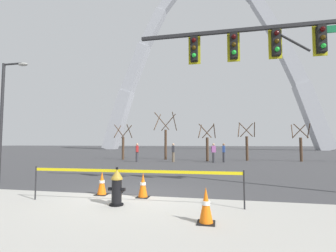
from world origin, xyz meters
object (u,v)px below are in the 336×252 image
object	(u,v)px
traffic_cone_mid_sidewalk	(102,184)
street_lamp	(5,109)
pedestrian_walking_left	(214,153)
pedestrian_near_trees	(224,152)
traffic_cone_curb_edge	(143,186)
pedestrian_standing_center	(137,152)
traffic_cone_by_hydrant	(206,206)
traffic_signal_gantry	(290,60)
fire_hydrant	(117,187)
pedestrian_walking_right	(173,152)
monument_arch	(207,67)

from	to	relation	value
traffic_cone_mid_sidewalk	street_lamp	size ratio (longest dim) A/B	0.15
traffic_cone_mid_sidewalk	pedestrian_walking_left	bearing A→B (deg)	76.82
street_lamp	pedestrian_near_trees	xyz separation A→B (m)	(9.12, 12.66, -2.22)
traffic_cone_curb_edge	traffic_cone_mid_sidewalk	bearing A→B (deg)	176.89
traffic_cone_curb_edge	street_lamp	distance (m)	7.18
street_lamp	pedestrian_walking_left	world-z (taller)	street_lamp
traffic_cone_curb_edge	pedestrian_standing_center	distance (m)	13.79
traffic_cone_by_hydrant	pedestrian_near_trees	distance (m)	16.11
traffic_signal_gantry	pedestrian_standing_center	xyz separation A→B (m)	(-9.29, 11.33, -3.59)
fire_hydrant	street_lamp	xyz separation A→B (m)	(-6.11, 2.46, 2.57)
traffic_cone_curb_edge	street_lamp	bearing A→B (deg)	167.45
traffic_cone_by_hydrant	traffic_signal_gantry	bearing A→B (deg)	53.74
fire_hydrant	pedestrian_near_trees	bearing A→B (deg)	78.74
pedestrian_near_trees	traffic_cone_mid_sidewalk	bearing A→B (deg)	-105.85
traffic_signal_gantry	pedestrian_walking_right	size ratio (longest dim) A/B	4.92
fire_hydrant	pedestrian_walking_left	size ratio (longest dim) A/B	0.62
pedestrian_standing_center	traffic_cone_mid_sidewalk	bearing A→B (deg)	-75.62
traffic_signal_gantry	monument_arch	xyz separation A→B (m)	(-4.93, 50.63, 15.75)
traffic_cone_mid_sidewalk	monument_arch	xyz separation A→B (m)	(1.05, 52.20, 19.79)
traffic_signal_gantry	traffic_cone_mid_sidewalk	bearing A→B (deg)	-165.36
traffic_cone_by_hydrant	traffic_cone_mid_sidewalk	xyz separation A→B (m)	(-3.33, 2.05, 0.00)
pedestrian_walking_left	monument_arch	bearing A→B (deg)	93.11
fire_hydrant	traffic_cone_mid_sidewalk	size ratio (longest dim) A/B	1.36
pedestrian_standing_center	traffic_cone_curb_edge	bearing A→B (deg)	-70.18
pedestrian_walking_left	traffic_cone_mid_sidewalk	bearing A→B (deg)	-103.18
pedestrian_standing_center	pedestrian_walking_right	world-z (taller)	same
pedestrian_near_trees	pedestrian_standing_center	bearing A→B (deg)	-171.10
traffic_cone_mid_sidewalk	pedestrian_walking_right	world-z (taller)	pedestrian_walking_right
street_lamp	monument_arch	distance (m)	53.98
street_lamp	traffic_cone_curb_edge	bearing A→B (deg)	-12.55
fire_hydrant	traffic_cone_mid_sidewalk	bearing A→B (deg)	131.92
monument_arch	pedestrian_walking_right	world-z (taller)	monument_arch
fire_hydrant	monument_arch	size ratio (longest dim) A/B	0.02
fire_hydrant	pedestrian_standing_center	xyz separation A→B (m)	(-4.28, 13.98, 0.35)
fire_hydrant	pedestrian_walking_left	distance (m)	14.71
fire_hydrant	pedestrian_walking_right	distance (m)	14.60
monument_arch	pedestrian_walking_left	bearing A→B (deg)	-86.89
traffic_cone_by_hydrant	pedestrian_near_trees	bearing A→B (deg)	87.67
fire_hydrant	pedestrian_near_trees	size ratio (longest dim) A/B	0.62
fire_hydrant	traffic_signal_gantry	world-z (taller)	traffic_signal_gantry
street_lamp	pedestrian_standing_center	world-z (taller)	street_lamp
traffic_cone_by_hydrant	traffic_signal_gantry	size ratio (longest dim) A/B	0.09
traffic_cone_mid_sidewalk	street_lamp	distance (m)	5.95
street_lamp	monument_arch	xyz separation A→B (m)	(6.18, 50.82, 17.11)
traffic_cone_by_hydrant	monument_arch	xyz separation A→B (m)	(-2.28, 54.25, 19.79)
fire_hydrant	street_lamp	bearing A→B (deg)	158.07
pedestrian_near_trees	pedestrian_walking_right	bearing A→B (deg)	-172.25
traffic_cone_mid_sidewalk	street_lamp	xyz separation A→B (m)	(-5.14, 1.37, 2.68)
fire_hydrant	pedestrian_walking_left	xyz separation A→B (m)	(2.18, 14.54, 0.35)
traffic_cone_mid_sidewalk	pedestrian_standing_center	bearing A→B (deg)	104.38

